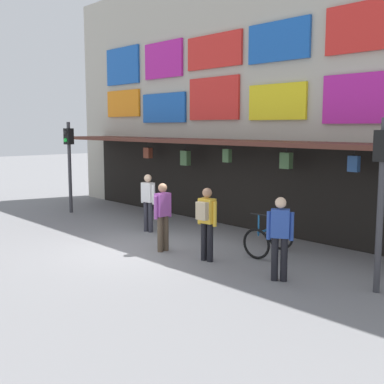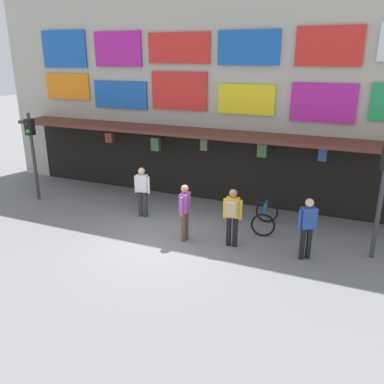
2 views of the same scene
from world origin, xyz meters
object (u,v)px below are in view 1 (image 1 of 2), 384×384
object	(u,v)px
traffic_light_near	(69,152)
pedestrian_in_white	(280,234)
bicycle_parked	(269,238)
pedestrian_in_black	(206,219)
pedestrian_in_green	(148,200)
traffic_light_far	(382,177)
pedestrian_in_red	(163,213)

from	to	relation	value
traffic_light_near	pedestrian_in_white	size ratio (longest dim) A/B	1.90
pedestrian_in_white	bicycle_parked	bearing A→B (deg)	134.48
pedestrian_in_black	pedestrian_in_green	size ratio (longest dim) A/B	1.00
bicycle_parked	pedestrian_in_green	size ratio (longest dim) A/B	0.74
traffic_light_near	bicycle_parked	xyz separation A→B (m)	(8.40, 0.67, -1.75)
bicycle_parked	pedestrian_in_black	xyz separation A→B (m)	(-0.58, -1.52, 0.59)
traffic_light_far	pedestrian_in_red	world-z (taller)	traffic_light_far
pedestrian_in_black	pedestrian_in_white	size ratio (longest dim) A/B	1.00
traffic_light_near	pedestrian_in_black	world-z (taller)	traffic_light_near
bicycle_parked	pedestrian_in_red	distance (m)	2.63
pedestrian_in_black	traffic_light_far	bearing A→B (deg)	13.51
bicycle_parked	pedestrian_in_white	distance (m)	2.10
traffic_light_far	pedestrian_in_white	size ratio (longest dim) A/B	1.90
bicycle_parked	pedestrian_in_red	xyz separation A→B (m)	(-1.94, -1.68, 0.55)
traffic_light_far	pedestrian_in_red	bearing A→B (deg)	-168.33
traffic_light_near	pedestrian_in_red	bearing A→B (deg)	-8.90
pedestrian_in_green	pedestrian_in_black	bearing A→B (deg)	-15.44
bicycle_parked	pedestrian_in_green	bearing A→B (deg)	-171.59
traffic_light_near	pedestrian_in_white	world-z (taller)	traffic_light_near
pedestrian_in_black	traffic_light_near	bearing A→B (deg)	173.78
traffic_light_far	traffic_light_near	bearing A→B (deg)	-179.90
bicycle_parked	pedestrian_in_black	bearing A→B (deg)	-110.83
traffic_light_far	pedestrian_in_green	world-z (taller)	traffic_light_far
traffic_light_far	pedestrian_in_red	xyz separation A→B (m)	(-4.99, -1.03, -1.19)
pedestrian_in_black	pedestrian_in_red	distance (m)	1.37
bicycle_parked	pedestrian_in_white	size ratio (longest dim) A/B	0.74
traffic_light_far	pedestrian_in_black	world-z (taller)	traffic_light_far
traffic_light_far	pedestrian_in_green	distance (m)	7.12
traffic_light_near	pedestrian_in_black	distance (m)	7.96
pedestrian_in_black	pedestrian_in_red	bearing A→B (deg)	-173.34
traffic_light_near	pedestrian_in_red	xyz separation A→B (m)	(6.46, -1.01, -1.19)
traffic_light_far	bicycle_parked	world-z (taller)	traffic_light_far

